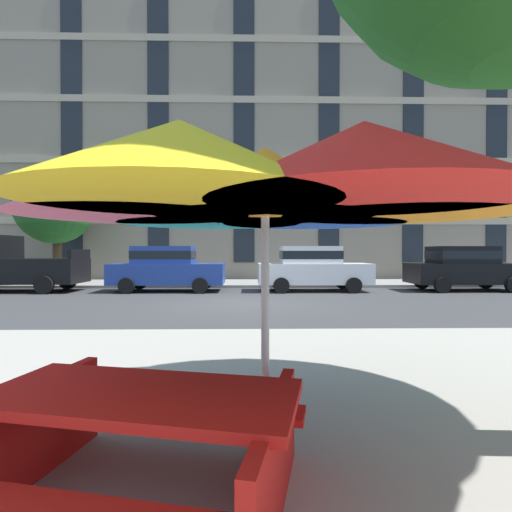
# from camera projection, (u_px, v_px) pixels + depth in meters

# --- Properties ---
(ground_plane) EXTENTS (120.00, 120.00, 0.00)m
(ground_plane) POSITION_uv_depth(u_px,v_px,m) (241.00, 304.00, 11.87)
(ground_plane) COLOR #38383A
(sidewalk_near_patio) EXTENTS (56.00, 9.00, 0.12)m
(sidewalk_near_patio) POSITION_uv_depth(u_px,v_px,m) (220.00, 459.00, 2.87)
(sidewalk_near_patio) COLOR #9E998E
(sidewalk_near_patio) RESTS_ON ground
(sidewalk_far) EXTENTS (56.00, 3.60, 0.12)m
(sidewalk_far) POSITION_uv_depth(u_px,v_px,m) (244.00, 283.00, 18.66)
(sidewalk_far) COLOR gray
(sidewalk_far) RESTS_ON ground
(apartment_building) EXTENTS (40.61, 12.08, 16.00)m
(apartment_building) POSITION_uv_depth(u_px,v_px,m) (245.00, 157.00, 26.76)
(apartment_building) COLOR gray
(apartment_building) RESTS_ON ground
(pickup_black) EXTENTS (5.10, 2.12, 2.20)m
(pickup_black) POSITION_uv_depth(u_px,v_px,m) (10.00, 265.00, 15.36)
(pickup_black) COLOR black
(pickup_black) RESTS_ON ground
(sedan_blue) EXTENTS (4.40, 1.98, 1.78)m
(sedan_blue) POSITION_uv_depth(u_px,v_px,m) (167.00, 267.00, 15.49)
(sedan_blue) COLOR navy
(sedan_blue) RESTS_ON ground
(sedan_white) EXTENTS (4.40, 1.98, 1.78)m
(sedan_white) POSITION_uv_depth(u_px,v_px,m) (312.00, 267.00, 15.61)
(sedan_white) COLOR silver
(sedan_white) RESTS_ON ground
(sedan_black) EXTENTS (4.40, 1.98, 1.78)m
(sedan_black) POSITION_uv_depth(u_px,v_px,m) (464.00, 267.00, 15.74)
(sedan_black) COLOR black
(sedan_black) RESTS_ON ground
(street_tree_left) EXTENTS (3.58, 3.58, 5.52)m
(street_tree_left) POSITION_uv_depth(u_px,v_px,m) (55.00, 204.00, 18.42)
(street_tree_left) COLOR #4C3823
(street_tree_left) RESTS_ON ground
(patio_umbrella) EXTENTS (3.59, 3.33, 2.33)m
(patio_umbrella) POSITION_uv_depth(u_px,v_px,m) (265.00, 186.00, 2.85)
(patio_umbrella) COLOR silver
(patio_umbrella) RESTS_ON ground
(picnic_table) EXTENTS (2.09, 1.87, 0.77)m
(picnic_table) POSITION_uv_depth(u_px,v_px,m) (141.00, 439.00, 2.28)
(picnic_table) COLOR red
(picnic_table) RESTS_ON ground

